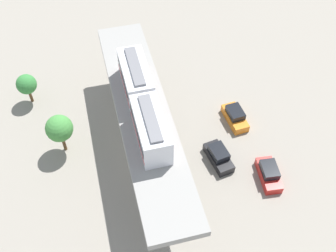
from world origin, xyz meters
TOP-DOWN VIEW (x-y plane):
  - ground_plane at (0.00, 0.00)m, footprint 120.00×120.00m
  - viaduct at (0.00, 0.00)m, footprint 5.20×28.00m
  - train at (0.00, -0.28)m, footprint 2.64×13.55m
  - parked_car_orange at (11.30, 1.99)m, footprint 2.14×4.33m
  - parked_car_red at (12.02, -6.48)m, footprint 2.21×4.36m
  - parked_car_black at (7.55, -3.02)m, footprint 2.45×4.43m
  - tree_near_viaduct at (-12.10, 11.23)m, footprint 2.44×2.44m
  - tree_mid_lot at (-8.74, 2.68)m, footprint 2.98×2.98m

SIDE VIEW (x-z plane):
  - ground_plane at x=0.00m, z-range 0.00..0.00m
  - parked_car_orange at x=11.30m, z-range -0.14..1.62m
  - parked_car_red at x=12.02m, z-range -0.14..1.62m
  - parked_car_black at x=7.55m, z-range -0.14..1.62m
  - tree_near_viaduct at x=-12.10m, z-range 0.82..4.97m
  - tree_mid_lot at x=-8.74m, z-range 1.08..6.29m
  - viaduct at x=0.00m, z-range 1.84..8.95m
  - train at x=0.00m, z-range 7.02..10.26m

